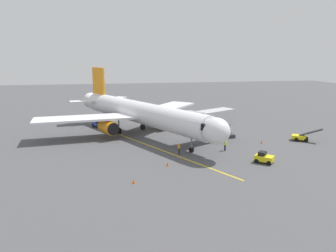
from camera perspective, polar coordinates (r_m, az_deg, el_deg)
name	(u,v)px	position (r m, az deg, el deg)	size (l,w,h in m)	color
ground_plane	(147,135)	(57.04, -3.81, -1.59)	(220.00, 220.00, 0.00)	#4C4C4F
apron_lead_in_line	(144,144)	(51.37, -4.34, -3.18)	(0.24, 40.00, 0.01)	yellow
airplane	(139,113)	(56.54, -5.26, 2.41)	(31.28, 37.16, 11.50)	white
jet_bridge	(206,120)	(51.36, 6.78, 1.08)	(10.94, 7.44, 5.40)	#B7B7BC
ground_crew_marshaller	(179,148)	(45.55, 2.01, -4.05)	(0.45, 0.47, 1.71)	#23232D
ground_crew_wing_walker	(225,145)	(48.05, 10.24, -3.37)	(0.47, 0.43, 1.71)	#23232D
tug_near_nose	(264,158)	(43.94, 16.89, -5.48)	(2.70, 2.67, 1.50)	yellow
belt_loader_portside	(301,137)	(57.22, 22.80, -1.78)	(4.46, 3.56, 2.32)	yellow
belt_loader_starboard_side	(98,124)	(64.28, -12.48, 0.41)	(3.45, 4.51, 2.32)	#2D3899
safety_cone_nose_left	(134,181)	(35.86, -6.18, -9.84)	(0.32, 0.32, 0.55)	#F2590F
safety_cone_nose_right	(262,142)	(53.51, 16.49, -2.73)	(0.32, 0.32, 0.55)	#F2590F
safety_cone_wing_port	(168,164)	(40.99, -0.05, -6.85)	(0.32, 0.32, 0.55)	#F2590F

